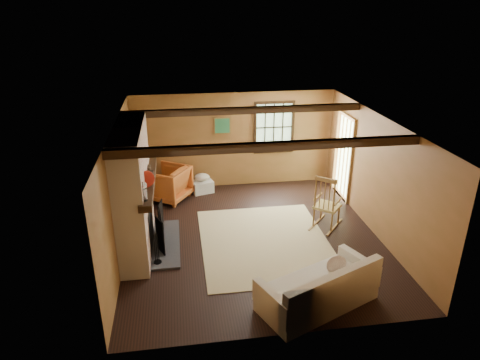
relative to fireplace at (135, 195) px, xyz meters
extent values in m
plane|color=black|center=(2.23, 0.00, -1.10)|extent=(5.50, 5.50, 0.00)
cube|color=#9A6136|center=(2.23, 2.75, 0.10)|extent=(5.00, 0.02, 2.40)
cube|color=#9A6136|center=(2.23, -2.75, 0.10)|extent=(5.00, 0.02, 2.40)
cube|color=#9A6136|center=(-0.27, 0.00, 0.10)|extent=(0.02, 5.50, 2.40)
cube|color=#9A6136|center=(4.73, 0.00, 0.10)|extent=(0.02, 5.50, 2.40)
cube|color=silver|center=(2.23, 0.00, 1.30)|extent=(5.00, 5.50, 0.02)
cube|color=black|center=(2.23, -1.20, 1.23)|extent=(5.00, 0.12, 0.14)
cube|color=black|center=(2.23, 1.20, 1.23)|extent=(5.00, 0.12, 0.14)
cube|color=black|center=(3.23, 2.72, 0.40)|extent=(1.02, 0.06, 1.32)
cube|color=#ADD7A4|center=(3.23, 2.75, 0.40)|extent=(0.90, 0.01, 1.20)
cube|color=black|center=(3.23, 2.73, 0.40)|extent=(0.90, 0.03, 0.02)
cube|color=brown|center=(4.70, 1.70, -0.10)|extent=(0.06, 1.00, 2.06)
cube|color=#ADD7A4|center=(4.73, 1.70, -0.10)|extent=(0.01, 0.80, 1.85)
cube|color=brown|center=(1.93, 2.72, 0.50)|extent=(0.42, 0.03, 0.42)
cube|color=#256F58|center=(1.93, 2.71, 0.50)|extent=(0.36, 0.01, 0.36)
cube|color=#9F523D|center=(-0.02, 0.00, 0.10)|extent=(0.50, 2.20, 2.40)
cube|color=black|center=(0.05, 0.00, -0.65)|extent=(0.38, 1.00, 0.85)
cube|color=#39383D|center=(0.48, 0.00, -1.08)|extent=(0.55, 1.80, 0.05)
cube|color=black|center=(0.26, 0.00, 0.25)|extent=(0.22, 2.30, 0.12)
cube|color=black|center=(0.41, -0.33, -0.71)|extent=(0.16, 0.32, 0.69)
cube|color=black|center=(0.41, 0.02, -0.71)|extent=(0.06, 0.34, 0.69)
cube|color=black|center=(0.41, 0.38, -0.71)|extent=(0.09, 0.34, 0.69)
cylinder|color=black|center=(0.35, -0.69, -1.04)|extent=(0.15, 0.15, 0.02)
cylinder|color=black|center=(0.32, -0.72, -0.76)|extent=(0.01, 0.01, 0.59)
cylinder|color=black|center=(0.35, -0.69, -0.76)|extent=(0.01, 0.01, 0.59)
cylinder|color=black|center=(0.37, -0.66, -0.76)|extent=(0.01, 0.01, 0.59)
cylinder|color=silver|center=(0.25, -0.93, 0.41)|extent=(0.10, 0.10, 0.21)
sphere|color=silver|center=(0.25, -0.93, 0.58)|extent=(0.12, 0.12, 0.12)
cylinder|color=red|center=(0.25, -0.38, 0.46)|extent=(0.30, 0.10, 0.31)
cube|color=black|center=(0.25, 0.09, 0.36)|extent=(0.22, 0.16, 0.11)
cylinder|color=black|center=(0.25, 0.38, 0.35)|extent=(0.07, 0.07, 0.09)
cylinder|color=black|center=(0.25, 0.49, 0.35)|extent=(0.08, 0.08, 0.09)
cube|color=#C9B386|center=(2.43, -0.20, -1.10)|extent=(2.50, 3.00, 0.01)
cube|color=tan|center=(3.85, 0.28, -0.65)|extent=(0.66, 0.66, 0.05)
cube|color=brown|center=(3.72, 0.13, 0.02)|extent=(0.38, 0.34, 0.08)
cylinder|color=brown|center=(4.13, 0.30, -0.87)|extent=(0.04, 0.04, 0.44)
cylinder|color=brown|center=(3.83, 0.56, -0.87)|extent=(0.04, 0.04, 0.44)
cylinder|color=brown|center=(3.87, 0.00, -0.87)|extent=(0.04, 0.04, 0.44)
cylinder|color=brown|center=(3.57, 0.26, -0.87)|extent=(0.04, 0.04, 0.44)
cylinder|color=brown|center=(3.87, 0.00, -0.30)|extent=(0.04, 0.04, 0.75)
cylinder|color=brown|center=(3.57, 0.26, -0.30)|extent=(0.04, 0.04, 0.75)
cylinder|color=brown|center=(3.79, 0.06, -0.32)|extent=(0.02, 0.02, 0.62)
cylinder|color=brown|center=(3.72, 0.13, -0.32)|extent=(0.02, 0.02, 0.62)
cylinder|color=brown|center=(3.64, 0.20, -0.32)|extent=(0.02, 0.02, 0.62)
cube|color=brown|center=(4.01, 0.14, -0.48)|extent=(0.31, 0.34, 0.03)
cube|color=brown|center=(3.68, 0.42, -0.48)|extent=(0.31, 0.34, 0.03)
cube|color=brown|center=(4.00, 0.15, -1.09)|extent=(0.59, 0.67, 0.03)
cube|color=brown|center=(3.70, 0.41, -1.09)|extent=(0.59, 0.67, 0.03)
cube|color=white|center=(2.86, -2.16, -0.90)|extent=(2.03, 1.51, 0.41)
cube|color=white|center=(3.00, -2.48, -0.59)|extent=(1.75, 0.87, 0.51)
cube|color=white|center=(2.05, -2.51, -0.71)|extent=(0.46, 0.82, 0.37)
cube|color=white|center=(3.67, -1.80, -0.71)|extent=(0.46, 0.82, 0.37)
ellipsoid|color=white|center=(3.25, -1.88, -0.59)|extent=(0.35, 0.24, 0.33)
cylinder|color=brown|center=(0.15, 2.40, -1.04)|extent=(0.43, 0.13, 0.13)
cylinder|color=brown|center=(0.29, 2.40, -1.04)|extent=(0.43, 0.13, 0.13)
cylinder|color=brown|center=(0.43, 2.40, -1.04)|extent=(0.43, 0.13, 0.13)
cylinder|color=brown|center=(0.15, 2.40, -0.91)|extent=(0.43, 0.13, 0.13)
cylinder|color=brown|center=(0.29, 2.40, -0.91)|extent=(0.43, 0.13, 0.13)
cylinder|color=brown|center=(0.43, 2.40, -0.91)|extent=(0.43, 0.13, 0.13)
cube|color=white|center=(1.37, 2.40, -0.95)|extent=(0.59, 0.51, 0.30)
ellipsoid|color=white|center=(1.37, 2.40, -0.71)|extent=(0.46, 0.42, 0.19)
imported|color=#BF6026|center=(0.54, 2.10, -0.69)|extent=(1.23, 1.22, 0.82)
camera|label=1|loc=(0.85, -7.40, 3.32)|focal=32.00mm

